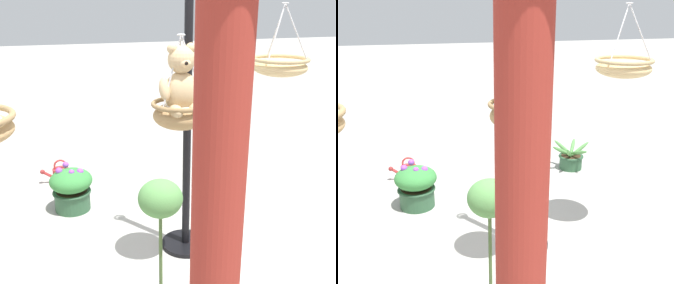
% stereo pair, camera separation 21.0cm
% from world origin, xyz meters
% --- Properties ---
extents(ground_plane, '(40.00, 40.00, 0.00)m').
position_xyz_m(ground_plane, '(0.00, 0.00, 0.00)').
color(ground_plane, '#ADAAA3').
extents(display_pole_central, '(0.44, 0.44, 2.62)m').
position_xyz_m(display_pole_central, '(-0.23, 0.03, 0.84)').
color(display_pole_central, black).
rests_on(display_pole_central, ground).
extents(hanging_basket_with_teddy, '(0.45, 0.45, 0.71)m').
position_xyz_m(hanging_basket_with_teddy, '(-0.08, 0.28, 1.36)').
color(hanging_basket_with_teddy, '#A37F51').
extents(teddy_bear, '(0.36, 0.32, 0.53)m').
position_xyz_m(teddy_bear, '(-0.08, 0.31, 1.59)').
color(teddy_bear, tan).
extents(hanging_basket_left_high, '(0.52, 0.52, 0.64)m').
position_xyz_m(hanging_basket_left_high, '(-1.16, -0.09, 1.62)').
color(hanging_basket_left_high, tan).
extents(greenhouse_pillar_left, '(0.37, 0.37, 2.58)m').
position_xyz_m(greenhouse_pillar_left, '(0.36, 1.95, 1.24)').
color(greenhouse_pillar_left, '#9E2D23').
rests_on(greenhouse_pillar_left, ground).
extents(potted_plant_flowering_red, '(0.57, 0.57, 0.37)m').
position_xyz_m(potted_plant_flowering_red, '(-1.37, -1.64, 0.14)').
color(potted_plant_flowering_red, '#2D5638').
rests_on(potted_plant_flowering_red, ground).
extents(potted_plant_tall_leafy, '(0.46, 0.46, 0.52)m').
position_xyz_m(potted_plant_tall_leafy, '(0.71, -1.01, 0.25)').
color(potted_plant_tall_leafy, '#2D5638').
rests_on(potted_plant_tall_leafy, ground).
extents(potted_plant_conical_shrub, '(0.29, 0.29, 1.11)m').
position_xyz_m(potted_plant_conical_shrub, '(0.27, 0.91, 0.61)').
color(potted_plant_conical_shrub, '#AD563D').
rests_on(potted_plant_conical_shrub, ground).
extents(watering_can, '(0.35, 0.20, 0.30)m').
position_xyz_m(watering_can, '(0.80, -1.80, 0.10)').
color(watering_can, '#B23333').
rests_on(watering_can, ground).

